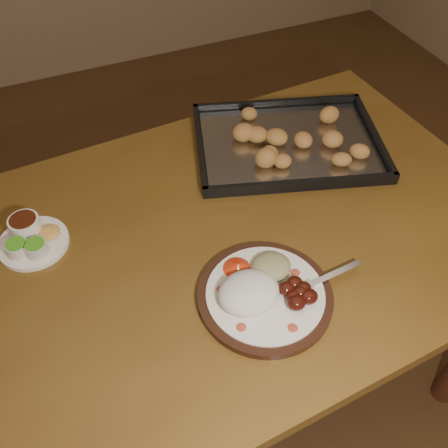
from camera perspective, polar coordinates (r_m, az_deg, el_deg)
name	(u,v)px	position (r m, az deg, el deg)	size (l,w,h in m)	color
ground	(228,327)	(1.88, 0.50, -11.65)	(4.00, 4.00, 0.00)	#51321B
dining_table	(204,267)	(1.22, -2.27, -4.93)	(1.56, 1.00, 0.75)	brown
dinner_plate	(263,291)	(1.03, 4.46, -7.68)	(0.36, 0.28, 0.06)	black
condiment_saucer	(30,238)	(1.20, -21.25, -1.53)	(0.16, 0.16, 0.05)	white
baking_tray	(288,141)	(1.39, 7.28, 9.35)	(0.58, 0.49, 0.05)	black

